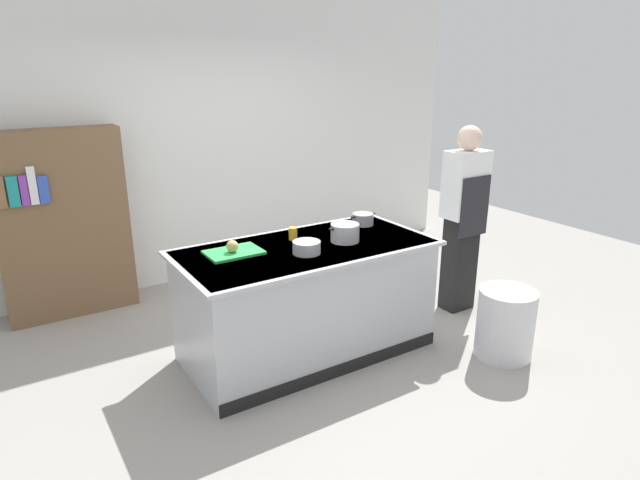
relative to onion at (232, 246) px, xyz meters
The scene contains 12 objects.
ground_plane 1.12m from the onion, 12.34° to the right, with size 10.00×10.00×0.00m, color #9E9991.
back_wall 2.12m from the onion, 74.34° to the left, with size 6.40×0.12×3.00m, color white.
counter_island 0.76m from the onion, 12.40° to the right, with size 1.98×0.98×0.90m.
cutting_board 0.06m from the onion, 45.81° to the left, with size 0.40×0.28×0.02m, color green.
onion is the anchor object (origin of this frame).
stock_pot 0.89m from the onion, 11.77° to the right, with size 0.29×0.22×0.14m.
sauce_pan 1.27m from the onion, ahead, with size 0.25×0.18×0.10m.
mixing_bowl 0.54m from the onion, 29.10° to the right, with size 0.21×0.21×0.09m, color #B7BABF.
juice_cup 0.55m from the onion, ahead, with size 0.07×0.07×0.10m, color yellow.
trash_bin 2.21m from the onion, 28.99° to the right, with size 0.44×0.44×0.56m, color silver.
person_chef 2.20m from the onion, ahead, with size 0.38×0.25×1.72m.
bookshelf 1.91m from the onion, 118.27° to the left, with size 1.10×0.31×1.70m.
Camera 1 is at (-2.02, -3.37, 2.23)m, focal length 30.50 mm.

